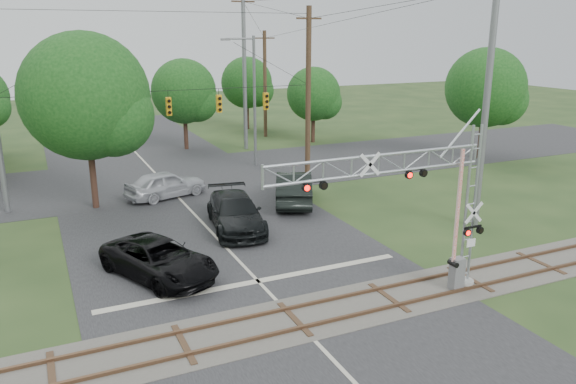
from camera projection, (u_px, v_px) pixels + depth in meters
name	position (u px, v px, depth m)	size (l,w,h in m)	color
ground	(321.00, 348.00, 18.16)	(160.00, 160.00, 0.00)	#243A1B
road_main	(223.00, 245.00, 26.89)	(14.00, 90.00, 0.02)	#242426
road_cross	(160.00, 178.00, 39.13)	(90.00, 12.00, 0.02)	#242426
railroad_track	(295.00, 319.00, 19.89)	(90.00, 3.20, 0.17)	#4D4943
crossing_gantry	(415.00, 199.00, 20.36)	(9.12, 0.84, 6.54)	#989993
traffic_signal_span	(184.00, 102.00, 34.44)	(19.34, 0.36, 11.50)	slate
pickup_black	(159.00, 259.00, 23.24)	(2.61, 5.65, 1.57)	black
car_dark	(235.00, 212.00, 28.94)	(2.46, 6.04, 1.75)	black
sedan_silver	(166.00, 184.00, 34.44)	(2.00, 4.97, 1.69)	#B2B4BA
suv_dark	(294.00, 187.00, 33.30)	(2.04, 5.84, 1.92)	black
streetlight	(252.00, 95.00, 41.36)	(2.56, 0.27, 9.60)	slate
utility_poles	(193.00, 89.00, 37.38)	(26.56, 29.25, 12.94)	#3C2C1C
treeline	(112.00, 91.00, 42.57)	(55.25, 29.12, 9.97)	#3C251B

